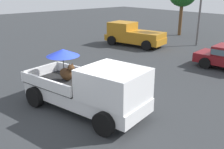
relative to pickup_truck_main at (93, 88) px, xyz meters
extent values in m
plane|color=#2D3033|center=(-0.41, -0.10, -0.97)|extent=(80.00, 80.00, 0.00)
cylinder|color=black|center=(1.11, 1.22, -0.57)|extent=(0.84, 0.44, 0.80)
cylinder|color=black|center=(1.51, -0.70, -0.57)|extent=(0.84, 0.44, 0.80)
cylinder|color=black|center=(-2.32, 0.51, -0.57)|extent=(0.84, 0.44, 0.80)
cylinder|color=black|center=(-1.92, -1.41, -0.57)|extent=(0.84, 0.44, 0.80)
cube|color=white|center=(-0.41, -0.10, -0.40)|extent=(5.26, 2.78, 0.50)
cube|color=white|center=(0.96, 0.19, 0.39)|extent=(2.44, 2.25, 1.08)
cube|color=#4C606B|center=(1.94, 0.39, 0.59)|extent=(0.41, 1.70, 0.64)
cube|color=black|center=(-1.53, -0.33, -0.12)|extent=(3.12, 2.37, 0.06)
cube|color=white|center=(-1.72, 0.57, 0.11)|extent=(2.76, 0.67, 0.40)
cube|color=white|center=(-1.34, -1.23, 0.11)|extent=(2.76, 0.67, 0.40)
cube|color=white|center=(-2.85, -0.61, 0.11)|extent=(0.47, 1.82, 0.40)
ellipsoid|color=#472D19|center=(-1.60, -0.13, 0.17)|extent=(0.73, 0.45, 0.52)
sphere|color=#472D19|center=(-1.31, -0.07, 0.49)|extent=(0.33, 0.33, 0.28)
cone|color=#472D19|center=(-1.32, 0.01, 0.63)|extent=(0.11, 0.11, 0.12)
cone|color=#472D19|center=(-1.29, -0.15, 0.63)|extent=(0.11, 0.11, 0.12)
cylinder|color=black|center=(-1.70, -0.17, 0.43)|extent=(0.04, 0.04, 1.05)
cone|color=#1E33B7|center=(-1.70, -0.17, 1.06)|extent=(1.57, 1.57, 0.28)
cylinder|color=black|center=(-8.54, 8.34, -0.59)|extent=(0.80, 0.42, 0.76)
cylinder|color=black|center=(-8.96, 10.19, -0.59)|extent=(0.80, 0.42, 0.76)
cylinder|color=black|center=(-5.42, 9.06, -0.59)|extent=(0.80, 0.42, 0.76)
cylinder|color=black|center=(-5.84, 10.91, -0.59)|extent=(0.80, 0.42, 0.76)
cube|color=#B27219|center=(-7.19, 9.62, -0.42)|extent=(5.08, 2.83, 0.50)
cube|color=#B27219|center=(-8.36, 9.35, 0.33)|extent=(2.26, 2.18, 1.00)
cube|color=#B27219|center=(-6.22, 9.85, 0.03)|extent=(3.04, 2.36, 0.40)
cylinder|color=black|center=(-0.36, 9.96, -0.64)|extent=(0.68, 0.30, 0.66)
cylinder|color=black|center=(-0.14, 8.21, -0.64)|extent=(0.68, 0.30, 0.66)
cylinder|color=#59595B|center=(-3.94, 13.50, 1.18)|extent=(0.16, 0.16, 4.30)
cylinder|color=brown|center=(-7.69, 16.47, 0.59)|extent=(0.32, 0.32, 3.13)
camera|label=1|loc=(7.09, -5.20, 3.51)|focal=41.14mm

